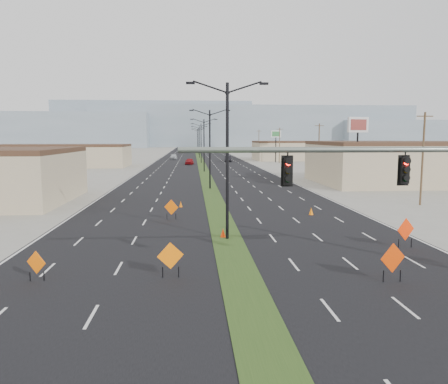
{
  "coord_description": "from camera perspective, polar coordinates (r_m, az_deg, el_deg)",
  "views": [
    {
      "loc": [
        -2.21,
        -15.75,
        6.62
      ],
      "look_at": [
        -0.26,
        11.3,
        3.2
      ],
      "focal_mm": 35.0,
      "sensor_mm": 36.0,
      "label": 1
    }
  ],
  "objects": [
    {
      "name": "streetlight_0",
      "position": [
        27.86,
        0.43,
        4.72
      ],
      "size": [
        5.15,
        0.24,
        10.02
      ],
      "color": "black",
      "rests_on": "ground"
    },
    {
      "name": "median_strip",
      "position": [
        115.96,
        -3.03,
        3.91
      ],
      "size": [
        2.0,
        400.0,
        0.04
      ],
      "primitive_type": "cube",
      "color": "#274318",
      "rests_on": "ground"
    },
    {
      "name": "building_sw_far",
      "position": [
        105.15,
        -20.64,
        4.35
      ],
      "size": [
        30.0,
        14.0,
        4.5
      ],
      "primitive_type": "cube",
      "color": "tan",
      "rests_on": "ground"
    },
    {
      "name": "pole_sign_east_far",
      "position": [
        116.07,
        6.8,
        7.2
      ],
      "size": [
        2.74,
        0.71,
        8.34
      ],
      "rotation": [
        0.0,
        0.0,
        0.13
      ],
      "color": "black",
      "rests_on": "ground"
    },
    {
      "name": "streetlight_4",
      "position": [
        139.77,
        -3.24,
        6.68
      ],
      "size": [
        5.15,
        0.24,
        10.02
      ],
      "color": "black",
      "rests_on": "ground"
    },
    {
      "name": "car_left",
      "position": [
        106.24,
        -4.54,
        4.0
      ],
      "size": [
        2.25,
        4.62,
        1.52
      ],
      "primitive_type": "imported",
      "rotation": [
        0.0,
        0.0,
        -0.1
      ],
      "color": "maroon",
      "rests_on": "ground"
    },
    {
      "name": "construction_sign_3",
      "position": [
        21.55,
        21.18,
        -8.19
      ],
      "size": [
        1.33,
        0.45,
        1.83
      ],
      "rotation": [
        0.0,
        0.0,
        0.3
      ],
      "color": "#DB3904",
      "rests_on": "ground"
    },
    {
      "name": "building_se_near",
      "position": [
        70.83,
        26.68,
        3.29
      ],
      "size": [
        36.0,
        18.0,
        5.5
      ],
      "primitive_type": "cube",
      "color": "tan",
      "rests_on": "ground"
    },
    {
      "name": "streetlight_1",
      "position": [
        55.8,
        -1.86,
        5.95
      ],
      "size": [
        5.15,
        0.24,
        10.02
      ],
      "color": "black",
      "rests_on": "ground"
    },
    {
      "name": "mesa_center",
      "position": [
        318.64,
        3.53,
        8.5
      ],
      "size": [
        220.0,
        50.0,
        28.0
      ],
      "primitive_type": "cube",
      "color": "gray",
      "rests_on": "ground"
    },
    {
      "name": "cone_1",
      "position": [
        28.97,
        -0.13,
        -5.39
      ],
      "size": [
        0.45,
        0.45,
        0.62
      ],
      "primitive_type": "cone",
      "rotation": [
        0.0,
        0.0,
        0.22
      ],
      "color": "#FF3305",
      "rests_on": "ground"
    },
    {
      "name": "mesa_backdrop",
      "position": [
        337.02,
        -8.95,
        8.7
      ],
      "size": [
        140.0,
        50.0,
        32.0
      ],
      "primitive_type": "cube",
      "color": "gray",
      "rests_on": "ground"
    },
    {
      "name": "streetlight_6",
      "position": [
        195.76,
        -3.5,
        6.82
      ],
      "size": [
        5.15,
        0.24,
        10.02
      ],
      "color": "black",
      "rests_on": "ground"
    },
    {
      "name": "utility_pole_3",
      "position": [
        147.44,
        4.57,
        6.41
      ],
      "size": [
        1.6,
        0.2,
        9.0
      ],
      "color": "#4C3823",
      "rests_on": "ground"
    },
    {
      "name": "streetlight_2",
      "position": [
        83.78,
        -2.63,
        6.36
      ],
      "size": [
        5.15,
        0.24,
        10.02
      ],
      "color": "black",
      "rests_on": "ground"
    },
    {
      "name": "construction_sign_1",
      "position": [
        20.92,
        -7.01,
        -8.41
      ],
      "size": [
        1.24,
        0.42,
        1.72
      ],
      "rotation": [
        0.0,
        0.0,
        0.3
      ],
      "color": "orange",
      "rests_on": "ground"
    },
    {
      "name": "cone_3",
      "position": [
        41.6,
        -5.68,
        -1.6
      ],
      "size": [
        0.45,
        0.45,
        0.58
      ],
      "primitive_type": "cone",
      "rotation": [
        0.0,
        0.0,
        0.39
      ],
      "color": "#DD5E04",
      "rests_on": "ground"
    },
    {
      "name": "road_surface",
      "position": [
        115.96,
        -3.03,
        3.91
      ],
      "size": [
        25.0,
        400.0,
        0.02
      ],
      "primitive_type": "cube",
      "color": "black",
      "rests_on": "ground"
    },
    {
      "name": "mesa_west",
      "position": [
        318.37,
        -26.06,
        7.25
      ],
      "size": [
        180.0,
        50.0,
        22.0
      ],
      "primitive_type": "cube",
      "color": "gray",
      "rests_on": "ground"
    },
    {
      "name": "signal_mast",
      "position": [
        20.84,
        27.02,
        1.37
      ],
      "size": [
        16.3,
        0.6,
        8.0
      ],
      "color": "slate",
      "rests_on": "ground"
    },
    {
      "name": "utility_pole_1",
      "position": [
        78.96,
        12.28,
        5.61
      ],
      "size": [
        1.6,
        0.2,
        9.0
      ],
      "color": "#4C3823",
      "rests_on": "ground"
    },
    {
      "name": "building_se_far",
      "position": [
        132.08,
        13.66,
        5.2
      ],
      "size": [
        44.0,
        16.0,
        5.0
      ],
      "primitive_type": "cube",
      "color": "tan",
      "rests_on": "ground"
    },
    {
      "name": "construction_sign_2",
      "position": [
        35.35,
        -6.9,
        -2.08
      ],
      "size": [
        1.13,
        0.54,
        1.63
      ],
      "rotation": [
        0.0,
        0.0,
        -0.43
      ],
      "color": "#FF6305",
      "rests_on": "ground"
    },
    {
      "name": "utility_pole_0",
      "position": [
        46.45,
        24.52,
        4.14
      ],
      "size": [
        1.6,
        0.2,
        9.0
      ],
      "color": "#4C3823",
      "rests_on": "ground"
    },
    {
      "name": "streetlight_5",
      "position": [
        167.77,
        -3.39,
        6.77
      ],
      "size": [
        5.15,
        0.24,
        10.02
      ],
      "color": "black",
      "rests_on": "ground"
    },
    {
      "name": "streetlight_3",
      "position": [
        111.77,
        -3.01,
        6.56
      ],
      "size": [
        5.15,
        0.24,
        10.02
      ],
      "color": "black",
      "rests_on": "ground"
    },
    {
      "name": "ground",
      "position": [
        17.22,
        3.71,
        -15.43
      ],
      "size": [
        600.0,
        600.0,
        0.0
      ],
      "primitive_type": "plane",
      "color": "gray",
      "rests_on": "ground"
    },
    {
      "name": "car_far",
      "position": [
        132.23,
        -6.59,
        4.58
      ],
      "size": [
        2.39,
        5.11,
        1.44
      ],
      "primitive_type": "imported",
      "rotation": [
        0.0,
        0.0,
        0.08
      ],
      "color": "#AAB1B4",
      "rests_on": "ground"
    },
    {
      "name": "utility_pole_2",
      "position": [
        112.97,
        7.26,
        6.14
      ],
      "size": [
        1.6,
        0.2,
        9.0
      ],
      "color": "#4C3823",
      "rests_on": "ground"
    },
    {
      "name": "car_mid",
      "position": [
        117.9,
        0.56,
        4.36
      ],
      "size": [
        2.19,
        5.07,
        1.62
      ],
      "primitive_type": "imported",
      "rotation": [
        0.0,
        0.0,
        -0.1
      ],
      "color": "black",
      "rests_on": "ground"
    },
    {
      "name": "cone_0",
      "position": [
        24.91,
        -6.89,
        -7.57
      ],
      "size": [
        0.39,
        0.39,
        0.59
      ],
      "primitive_type": "cone",
      "rotation": [
        0.0,
        0.0,
        -0.12
      ],
      "color": "#EB4804",
      "rests_on": "ground"
    },
    {
      "name": "mesa_east",
      "position": [
        355.93,
        26.87,
        6.8
      ],
      "size": [
        160.0,
        50.0,
        18.0
      ],
      "primitive_type": "cube",
      "color": "gray",
      "rests_on": "ground"
    },
    {
      "name": "construction_sign_0",
      "position": [
        22.1,
        -23.31,
        -8.6
      ],
      "size": [
        0.99,
        0.48,
        1.43
      ],
      "rotation": [
        0.0,
        0.0,
        -0.43
      ],
      "color": "#FF6505",
      "rests_on": "ground"
    },
    {
      "name": "pole_sign_east_near",
      "position": [
        60.48,
        17.09,
        7.73
      ],
      "size": [
        3.0,
        1.1,
        9.23
      ],
      "rotation": [
        0.0,
        0.0,
        0.25
      ],
      "color": "black",
      "rests_on": "ground"
    },
    {
      "name": "construction_sign_4",
      "position": [
        28.37,
        22.64,
        -4.65
      ],
      "size": [
        1.28,
        0.55,
        1.82
      ],
      "rotation": [
        0.0,
        0.0,
        0.39
      ],
      "color": "#F73105",
      "rests_on": "ground"
    },
    {
      "name": "cone_2",
      "position": [
        38.03,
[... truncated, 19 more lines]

